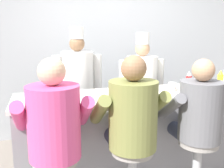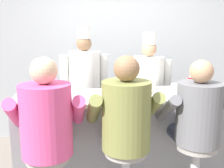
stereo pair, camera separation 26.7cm
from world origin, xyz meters
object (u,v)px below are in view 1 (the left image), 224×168
diner_seated_olive (131,120)px  coffee_mug_white (172,87)px  breakfast_plate (35,99)px  coffee_mug_tan (147,90)px  mustard_bottle_yellow (220,80)px  cook_in_whites_near (78,84)px  hot_sauce_bottle_orange (199,85)px  diner_seated_pink (54,127)px  diner_seated_grey (198,116)px  cook_in_whites_far (142,87)px  cereal_bowl (58,100)px  ketchup_bottle_red (189,84)px

diner_seated_olive → coffee_mug_white: bearing=40.0°
breakfast_plate → coffee_mug_tan: 1.13m
mustard_bottle_yellow → cook_in_whites_near: cook_in_whites_near is taller
cook_in_whites_near → hot_sauce_bottle_orange: bearing=-37.7°
hot_sauce_bottle_orange → cook_in_whites_near: 1.56m
diner_seated_pink → cook_in_whites_near: (0.40, 1.47, 0.03)m
hot_sauce_bottle_orange → cook_in_whites_near: bearing=142.3°
diner_seated_grey → hot_sauce_bottle_orange: bearing=56.5°
coffee_mug_white → diner_seated_grey: bearing=-93.7°
diner_seated_olive → diner_seated_grey: diner_seated_olive is taller
diner_seated_pink → cook_in_whites_far: bearing=45.1°
mustard_bottle_yellow → cook_in_whites_far: cook_in_whites_far is taller
diner_seated_pink → coffee_mug_tan: bearing=27.3°
cereal_bowl → coffee_mug_white: coffee_mug_white is taller
mustard_bottle_yellow → diner_seated_grey: size_ratio=0.15×
cook_in_whites_near → cook_in_whites_far: 0.86m
hot_sauce_bottle_orange → diner_seated_pink: diner_seated_pink is taller
mustard_bottle_yellow → cook_in_whites_near: bearing=148.2°
breakfast_plate → coffee_mug_white: coffee_mug_white is taller
hot_sauce_bottle_orange → cook_in_whites_near: size_ratio=0.08×
ketchup_bottle_red → coffee_mug_white: (-0.06, 0.22, -0.07)m
breakfast_plate → diner_seated_pink: 0.56m
ketchup_bottle_red → cereal_bowl: ketchup_bottle_red is taller
mustard_bottle_yellow → diner_seated_pink: (-1.90, -0.54, -0.18)m
mustard_bottle_yellow → coffee_mug_white: mustard_bottle_yellow is taller
diner_seated_grey → breakfast_plate: bearing=159.4°
breakfast_plate → cook_in_whites_far: bearing=26.8°
mustard_bottle_yellow → diner_seated_olive: size_ratio=0.15×
coffee_mug_white → cook_in_whites_near: (-0.92, 0.90, -0.10)m
ketchup_bottle_red → cereal_bowl: bearing=177.9°
cereal_bowl → diner_seated_pink: diner_seated_pink is taller
coffee_mug_tan → diner_seated_olive: diner_seated_olive is taller
hot_sauce_bottle_orange → diner_seated_olive: 1.13m
breakfast_plate → diner_seated_olive: bearing=-34.2°
hot_sauce_bottle_orange → cereal_bowl: bearing=-175.2°
ketchup_bottle_red → breakfast_plate: ketchup_bottle_red is taller
diner_seated_olive → cook_in_whites_near: cook_in_whites_near is taller
coffee_mug_white → cook_in_whites_far: cook_in_whites_far is taller
mustard_bottle_yellow → coffee_mug_white: size_ratio=1.67×
hot_sauce_bottle_orange → diner_seated_pink: 1.71m
cereal_bowl → diner_seated_pink: bearing=-99.0°
mustard_bottle_yellow → diner_seated_pink: 1.99m
ketchup_bottle_red → breakfast_plate: (-1.52, 0.19, -0.10)m
hot_sauce_bottle_orange → breakfast_plate: size_ratio=0.48×
diner_seated_pink → diner_seated_grey: 1.28m
mustard_bottle_yellow → diner_seated_pink: diner_seated_pink is taller
breakfast_plate → diner_seated_olive: (0.78, -0.53, -0.10)m
cook_in_whites_far → hot_sauce_bottle_orange: bearing=-59.3°
ketchup_bottle_red → mustard_bottle_yellow: bearing=20.0°
coffee_mug_white → cook_in_whites_far: 0.67m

